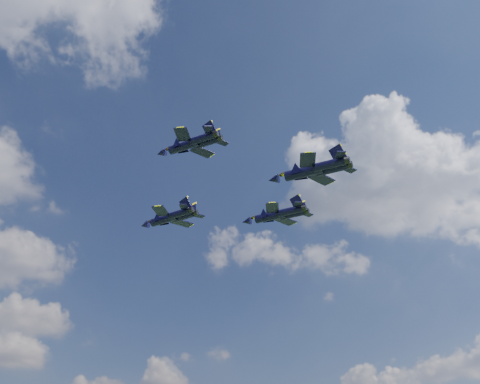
% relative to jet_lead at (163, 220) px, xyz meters
% --- Properties ---
extents(jet_lead, '(11.44, 15.72, 3.75)m').
position_rel_jet_lead_xyz_m(jet_lead, '(0.00, 0.00, 0.00)').
color(jet_lead, black).
extents(jet_left, '(10.38, 14.03, 3.39)m').
position_rel_jet_lead_xyz_m(jet_left, '(-7.38, -22.82, 3.67)').
color(jet_left, black).
extents(jet_right, '(12.41, 16.59, 4.04)m').
position_rel_jet_lead_xyz_m(jet_right, '(22.28, -8.02, 3.29)').
color(jet_right, black).
extents(jet_slot, '(12.78, 17.03, 4.16)m').
position_rel_jet_lead_xyz_m(jet_slot, '(14.90, -28.95, 2.28)').
color(jet_slot, black).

